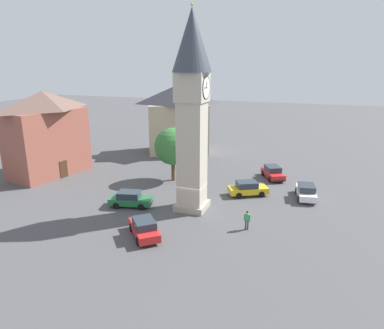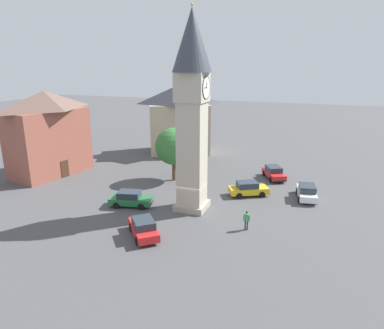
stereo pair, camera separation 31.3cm
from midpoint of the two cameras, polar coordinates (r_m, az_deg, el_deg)
name	(u,v)px [view 1 (the left image)]	position (r m, az deg, el deg)	size (l,w,h in m)	color
ground_plane	(192,208)	(34.05, -0.27, -7.18)	(200.00, 200.00, 0.00)	#4C4C4F
clock_tower	(192,97)	(31.38, -0.29, 11.03)	(3.50, 3.50, 18.34)	#A59C89
car_blue_kerb	(248,188)	(37.49, 8.89, -3.89)	(3.45, 4.43, 1.53)	gold
car_silver_kerb	(144,228)	(28.83, -8.17, -10.23)	(4.22, 3.98, 1.53)	red
car_red_corner	(130,199)	(34.79, -10.34, -5.58)	(2.62, 4.41, 1.53)	#236B38
car_white_side	(306,191)	(38.02, 17.96, -4.22)	(4.35, 2.35, 1.53)	white
car_black_far	(273,172)	(43.51, 12.90, -1.26)	(4.44, 3.41, 1.53)	red
pedestrian	(247,218)	(29.88, 8.71, -8.74)	(0.24, 0.56, 1.69)	#2D3351
tree	(173,146)	(40.94, -3.38, 2.97)	(4.38, 4.38, 6.37)	brown
building_shop_left	(178,118)	(54.61, -2.47, 7.57)	(10.09, 11.37, 10.44)	tan
building_terrace_right	(46,133)	(46.58, -22.95, 4.75)	(10.60, 7.12, 10.40)	#995142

